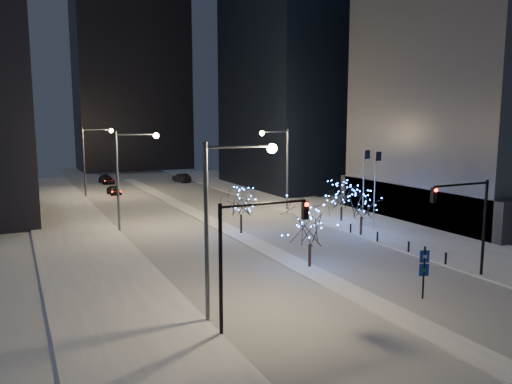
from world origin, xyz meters
TOP-DOWN VIEW (x-y plane):
  - ground at (0.00, 0.00)m, footprint 160.00×160.00m
  - road at (0.00, 35.00)m, footprint 20.00×130.00m
  - median at (0.00, 30.00)m, footprint 2.00×80.00m
  - east_sidewalk at (15.00, 20.00)m, footprint 10.00×90.00m
  - west_sidewalk at (-14.00, 20.00)m, footprint 8.00×90.00m
  - midrise_block at (34.00, 18.00)m, footprint 30.00×22.00m
  - plinth at (34.00, 18.00)m, footprint 30.00×24.00m
  - horizon_block at (6.00, 92.00)m, footprint 24.00×14.00m
  - street_lamp_w_near at (-8.94, 2.00)m, footprint 4.40×0.56m
  - street_lamp_w_mid at (-8.94, 27.00)m, footprint 4.40×0.56m
  - street_lamp_w_far at (-8.94, 52.00)m, footprint 4.40×0.56m
  - street_lamp_east at (10.08, 30.00)m, footprint 3.90×0.56m
  - traffic_signal_west at (-8.44, -0.00)m, footprint 5.26×0.43m
  - traffic_signal_east at (8.94, 1.00)m, footprint 5.26×0.43m
  - flagpoles at (13.37, 17.25)m, footprint 1.35×2.60m
  - bollards at (10.20, 10.00)m, footprint 0.16×12.16m
  - car_near at (-5.82, 52.82)m, footprint 1.85×3.99m
  - car_mid at (7.93, 62.94)m, footprint 2.35×4.80m
  - car_far at (-4.60, 66.50)m, footprint 2.36×5.10m
  - holiday_tree_median_near at (0.50, 8.11)m, footprint 5.30×5.30m
  - holiday_tree_median_far at (0.50, 20.61)m, footprint 4.10×4.10m
  - holiday_tree_plaza_near at (10.50, 14.79)m, footprint 4.88×4.88m
  - holiday_tree_plaza_far at (12.79, 21.16)m, footprint 4.30×4.30m
  - wayfinding_sign at (3.39, -0.55)m, footprint 0.59×0.29m

SIDE VIEW (x-z plane):
  - ground at x=0.00m, z-range 0.00..0.00m
  - road at x=0.00m, z-range 0.00..0.02m
  - median at x=0.00m, z-range 0.00..0.15m
  - east_sidewalk at x=15.00m, z-range 0.00..0.15m
  - west_sidewalk at x=-14.00m, z-range 0.00..0.15m
  - bollards at x=10.20m, z-range 0.15..1.05m
  - car_near at x=-5.82m, z-range 0.00..1.32m
  - car_far at x=-4.60m, z-range 0.00..1.44m
  - car_mid at x=7.93m, z-range 0.00..1.52m
  - plinth at x=34.00m, z-range 0.00..4.00m
  - wayfinding_sign at x=3.39m, z-range 0.38..3.76m
  - holiday_tree_plaza_far at x=12.79m, z-range 0.78..5.12m
  - holiday_tree_median_far at x=0.50m, z-range 0.93..5.44m
  - holiday_tree_plaza_near at x=10.50m, z-range 0.89..5.71m
  - holiday_tree_median_near at x=0.50m, z-range 0.85..6.11m
  - traffic_signal_west at x=-8.44m, z-range 1.26..8.26m
  - traffic_signal_east at x=8.94m, z-range 1.26..8.26m
  - flagpoles at x=13.37m, z-range 0.80..8.80m
  - street_lamp_east at x=10.08m, z-range 1.45..11.45m
  - street_lamp_w_near at x=-8.94m, z-range 1.50..11.50m
  - street_lamp_w_mid at x=-8.94m, z-range 1.50..11.50m
  - street_lamp_w_far at x=-8.94m, z-range 1.50..11.50m
  - midrise_block at x=34.00m, z-range 0.00..30.00m
  - horizon_block at x=6.00m, z-range 0.00..42.00m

